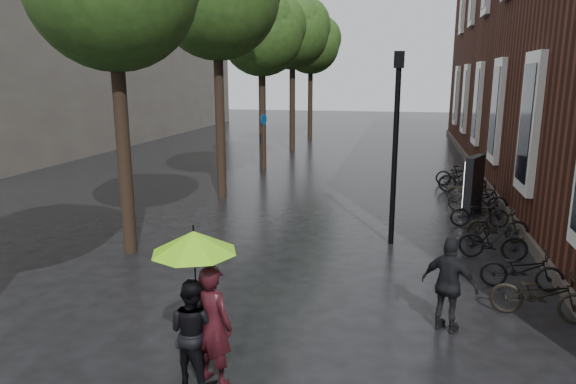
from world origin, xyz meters
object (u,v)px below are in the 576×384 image
(pedestrian_walking, at_px, (449,285))
(ad_lightbox, at_px, (473,184))
(person_burgundy, at_px, (213,325))
(person_black, at_px, (193,331))
(lamp_post, at_px, (396,130))
(parked_bicycles, at_px, (482,209))

(pedestrian_walking, xyz_separation_m, ad_lightbox, (1.34, 8.12, 0.09))
(person_burgundy, height_order, person_black, person_burgundy)
(ad_lightbox, height_order, lamp_post, lamp_post)
(pedestrian_walking, bearing_deg, parked_bicycles, -75.45)
(person_black, relative_size, parked_bicycles, 0.12)
(pedestrian_walking, bearing_deg, lamp_post, -50.36)
(person_black, xyz_separation_m, lamp_post, (2.53, 6.77, 2.13))
(lamp_post, bearing_deg, person_black, -110.46)
(parked_bicycles, bearing_deg, pedestrian_walking, -101.98)
(person_burgundy, distance_m, person_black, 0.30)
(ad_lightbox, bearing_deg, person_burgundy, -89.87)
(pedestrian_walking, xyz_separation_m, parked_bicycles, (1.45, 6.84, -0.37))
(parked_bicycles, distance_m, ad_lightbox, 1.36)
(person_black, xyz_separation_m, ad_lightbox, (4.91, 10.42, 0.15))
(person_burgundy, relative_size, ad_lightbox, 0.96)
(parked_bicycles, bearing_deg, ad_lightbox, 94.88)
(person_burgundy, bearing_deg, ad_lightbox, -93.75)
(person_burgundy, relative_size, pedestrian_walking, 1.06)
(person_burgundy, relative_size, parked_bicycles, 0.14)
(person_burgundy, xyz_separation_m, parked_bicycles, (4.74, 9.11, -0.41))
(person_burgundy, distance_m, pedestrian_walking, 3.99)
(ad_lightbox, xyz_separation_m, lamp_post, (-2.38, -3.65, 1.99))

